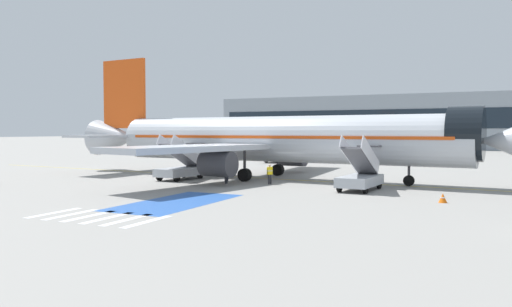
# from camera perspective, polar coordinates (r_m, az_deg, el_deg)

# --- Properties ---
(ground_plane) EXTENTS (600.00, 600.00, 0.00)m
(ground_plane) POSITION_cam_1_polar(r_m,az_deg,el_deg) (42.98, 4.16, -3.14)
(ground_plane) COLOR gray
(apron_leadline_yellow) EXTENTS (76.36, 5.99, 0.01)m
(apron_leadline_yellow) POSITION_cam_1_polar(r_m,az_deg,el_deg) (44.49, 2.55, -2.94)
(apron_leadline_yellow) COLOR gold
(apron_leadline_yellow) RESTS_ON ground_plane
(apron_stand_patch_blue) EXTENTS (4.34, 9.41, 0.01)m
(apron_stand_patch_blue) POSITION_cam_1_polar(r_m,az_deg,el_deg) (30.51, -9.06, -5.51)
(apron_stand_patch_blue) COLOR #2856A8
(apron_stand_patch_blue) RESTS_ON ground_plane
(apron_walkway_bar_0) EXTENTS (0.44, 3.60, 0.01)m
(apron_walkway_bar_0) POSITION_cam_1_polar(r_m,az_deg,el_deg) (28.33, -22.07, -6.30)
(apron_walkway_bar_0) COLOR silver
(apron_walkway_bar_0) RESTS_ON ground_plane
(apron_walkway_bar_1) EXTENTS (0.44, 3.60, 0.01)m
(apron_walkway_bar_1) POSITION_cam_1_polar(r_m,az_deg,el_deg) (27.47, -20.35, -6.54)
(apron_walkway_bar_1) COLOR silver
(apron_walkway_bar_1) RESTS_ON ground_plane
(apron_walkway_bar_2) EXTENTS (0.44, 3.60, 0.01)m
(apron_walkway_bar_2) POSITION_cam_1_polar(r_m,az_deg,el_deg) (26.64, -18.53, -6.80)
(apron_walkway_bar_2) COLOR silver
(apron_walkway_bar_2) RESTS_ON ground_plane
(apron_walkway_bar_3) EXTENTS (0.44, 3.60, 0.01)m
(apron_walkway_bar_3) POSITION_cam_1_polar(r_m,az_deg,el_deg) (25.84, -16.59, -7.06)
(apron_walkway_bar_3) COLOR silver
(apron_walkway_bar_3) RESTS_ON ground_plane
(apron_walkway_bar_4) EXTENTS (0.44, 3.60, 0.01)m
(apron_walkway_bar_4) POSITION_cam_1_polar(r_m,az_deg,el_deg) (25.06, -14.52, -7.33)
(apron_walkway_bar_4) COLOR silver
(apron_walkway_bar_4) RESTS_ON ground_plane
(apron_walkway_bar_5) EXTENTS (0.44, 3.60, 0.01)m
(apron_walkway_bar_5) POSITION_cam_1_polar(r_m,az_deg,el_deg) (24.33, -12.33, -7.61)
(apron_walkway_bar_5) COLOR silver
(apron_walkway_bar_5) RESTS_ON ground_plane
(airliner) EXTENTS (43.30, 32.11, 11.85)m
(airliner) POSITION_cam_1_polar(r_m,az_deg,el_deg) (44.59, 1.83, 1.68)
(airliner) COLOR #B7BCC4
(airliner) RESTS_ON ground_plane
(boarding_stairs_forward) EXTENTS (2.56, 5.36, 4.03)m
(boarding_stairs_forward) POSITION_cam_1_polar(r_m,az_deg,el_deg) (36.78, 11.82, -2.60)
(boarding_stairs_forward) COLOR #ADB2BA
(boarding_stairs_forward) RESTS_ON ground_plane
(boarding_stairs_aft) EXTENTS (2.56, 5.36, 4.01)m
(boarding_stairs_aft) POSITION_cam_1_polar(r_m,az_deg,el_deg) (44.48, -8.61, -1.69)
(boarding_stairs_aft) COLOR #ADB2BA
(boarding_stairs_aft) RESTS_ON ground_plane
(fuel_tanker) EXTENTS (3.56, 10.81, 3.54)m
(fuel_tanker) POSITION_cam_1_polar(r_m,az_deg,el_deg) (70.34, 3.45, 0.55)
(fuel_tanker) COLOR #38383D
(fuel_tanker) RESTS_ON ground_plane
(ground_crew_0) EXTENTS (0.24, 0.43, 1.86)m
(ground_crew_0) POSITION_cam_1_polar(r_m,az_deg,el_deg) (40.56, -3.44, -1.95)
(ground_crew_0) COLOR #2D2D33
(ground_crew_0) RESTS_ON ground_plane
(ground_crew_1) EXTENTS (0.46, 0.47, 1.60)m
(ground_crew_1) POSITION_cam_1_polar(r_m,az_deg,el_deg) (40.17, 1.58, -2.23)
(ground_crew_1) COLOR #2D2D33
(ground_crew_1) RESTS_ON ground_plane
(ground_crew_2) EXTENTS (0.49, 0.42, 1.74)m
(ground_crew_2) POSITION_cam_1_polar(r_m,az_deg,el_deg) (42.48, -3.41, -1.85)
(ground_crew_2) COLOR #191E38
(ground_crew_2) RESTS_ON ground_plane
(traffic_cone_0) EXTENTS (0.51, 0.51, 0.57)m
(traffic_cone_0) POSITION_cam_1_polar(r_m,az_deg,el_deg) (31.93, 20.57, -4.78)
(traffic_cone_0) COLOR orange
(traffic_cone_0) RESTS_ON ground_plane
(terminal_building) EXTENTS (90.87, 12.10, 12.91)m
(terminal_building) POSITION_cam_1_polar(r_m,az_deg,el_deg) (126.71, 16.00, 3.47)
(terminal_building) COLOR #89939E
(terminal_building) RESTS_ON ground_plane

